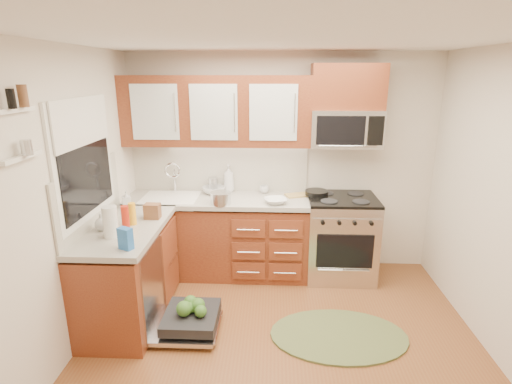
{
  "coord_description": "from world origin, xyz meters",
  "views": [
    {
      "loc": [
        -0.09,
        -2.82,
        2.28
      ],
      "look_at": [
        -0.26,
        0.85,
        1.17
      ],
      "focal_mm": 28.0,
      "sensor_mm": 36.0,
      "label": 1
    }
  ],
  "objects_px": {
    "dishwasher": "(187,321)",
    "stock_pot": "(221,198)",
    "microwave": "(345,128)",
    "range": "(340,237)",
    "sink": "(171,208)",
    "bowl_a": "(276,201)",
    "cutting_board": "(297,195)",
    "skillet": "(317,193)",
    "bowl_b": "(214,190)",
    "upper_cabinets": "(216,111)",
    "paper_towel_roll": "(110,222)",
    "rug": "(339,336)",
    "cup": "(264,189)"
  },
  "relations": [
    {
      "from": "dishwasher",
      "to": "stock_pot",
      "type": "distance_m",
      "value": 1.3
    },
    {
      "from": "microwave",
      "to": "range",
      "type": "bearing_deg",
      "value": -90.0
    },
    {
      "from": "sink",
      "to": "bowl_a",
      "type": "relative_size",
      "value": 2.63
    },
    {
      "from": "range",
      "to": "cutting_board",
      "type": "relative_size",
      "value": 3.77
    },
    {
      "from": "skillet",
      "to": "bowl_b",
      "type": "relative_size",
      "value": 0.99
    },
    {
      "from": "skillet",
      "to": "stock_pot",
      "type": "xyz_separation_m",
      "value": [
        -1.05,
        -0.3,
        0.02
      ]
    },
    {
      "from": "upper_cabinets",
      "to": "cutting_board",
      "type": "distance_m",
      "value": 1.31
    },
    {
      "from": "cutting_board",
      "to": "paper_towel_roll",
      "type": "distance_m",
      "value": 2.08
    },
    {
      "from": "range",
      "to": "rug",
      "type": "bearing_deg",
      "value": -98.11
    },
    {
      "from": "rug",
      "to": "cup",
      "type": "height_order",
      "value": "cup"
    },
    {
      "from": "skillet",
      "to": "cutting_board",
      "type": "relative_size",
      "value": 1.04
    },
    {
      "from": "microwave",
      "to": "paper_towel_roll",
      "type": "xyz_separation_m",
      "value": [
        -2.15,
        -1.27,
        -0.64
      ]
    },
    {
      "from": "microwave",
      "to": "rug",
      "type": "height_order",
      "value": "microwave"
    },
    {
      "from": "sink",
      "to": "bowl_a",
      "type": "bearing_deg",
      "value": -7.57
    },
    {
      "from": "stock_pot",
      "to": "cutting_board",
      "type": "distance_m",
      "value": 0.89
    },
    {
      "from": "bowl_a",
      "to": "range",
      "type": "bearing_deg",
      "value": 12.69
    },
    {
      "from": "sink",
      "to": "bowl_a",
      "type": "distance_m",
      "value": 1.21
    },
    {
      "from": "cup",
      "to": "upper_cabinets",
      "type": "bearing_deg",
      "value": -171.93
    },
    {
      "from": "rug",
      "to": "upper_cabinets",
      "type": "bearing_deg",
      "value": 133.62
    },
    {
      "from": "skillet",
      "to": "stock_pot",
      "type": "bearing_deg",
      "value": -163.89
    },
    {
      "from": "skillet",
      "to": "bowl_a",
      "type": "bearing_deg",
      "value": -150.68
    },
    {
      "from": "cutting_board",
      "to": "rug",
      "type": "bearing_deg",
      "value": -75.28
    },
    {
      "from": "bowl_a",
      "to": "cup",
      "type": "distance_m",
      "value": 0.41
    },
    {
      "from": "skillet",
      "to": "cup",
      "type": "relative_size",
      "value": 2.37
    },
    {
      "from": "bowl_a",
      "to": "cup",
      "type": "relative_size",
      "value": 2.14
    },
    {
      "from": "microwave",
      "to": "bowl_b",
      "type": "distance_m",
      "value": 1.63
    },
    {
      "from": "microwave",
      "to": "sink",
      "type": "distance_m",
      "value": 2.13
    },
    {
      "from": "sink",
      "to": "bowl_b",
      "type": "relative_size",
      "value": 2.35
    },
    {
      "from": "bowl_b",
      "to": "range",
      "type": "bearing_deg",
      "value": -6.64
    },
    {
      "from": "range",
      "to": "microwave",
      "type": "height_order",
      "value": "microwave"
    },
    {
      "from": "rug",
      "to": "skillet",
      "type": "relative_size",
      "value": 4.7
    },
    {
      "from": "sink",
      "to": "dishwasher",
      "type": "height_order",
      "value": "sink"
    },
    {
      "from": "range",
      "to": "skillet",
      "type": "distance_m",
      "value": 0.58
    },
    {
      "from": "skillet",
      "to": "paper_towel_roll",
      "type": "xyz_separation_m",
      "value": [
        -1.87,
        -1.24,
        0.09
      ]
    },
    {
      "from": "microwave",
      "to": "bowl_b",
      "type": "relative_size",
      "value": 2.88
    },
    {
      "from": "microwave",
      "to": "paper_towel_roll",
      "type": "bearing_deg",
      "value": -149.46
    },
    {
      "from": "skillet",
      "to": "stock_pot",
      "type": "height_order",
      "value": "stock_pot"
    },
    {
      "from": "rug",
      "to": "cup",
      "type": "xyz_separation_m",
      "value": [
        -0.71,
        1.38,
        0.96
      ]
    },
    {
      "from": "bowl_a",
      "to": "upper_cabinets",
      "type": "bearing_deg",
      "value": 154.67
    },
    {
      "from": "stock_pot",
      "to": "bowl_b",
      "type": "xyz_separation_m",
      "value": [
        -0.13,
        0.38,
        -0.02
      ]
    },
    {
      "from": "upper_cabinets",
      "to": "dishwasher",
      "type": "xyz_separation_m",
      "value": [
        -0.13,
        -1.27,
        -1.77
      ]
    },
    {
      "from": "skillet",
      "to": "paper_towel_roll",
      "type": "relative_size",
      "value": 0.95
    },
    {
      "from": "range",
      "to": "rug",
      "type": "height_order",
      "value": "range"
    },
    {
      "from": "microwave",
      "to": "skillet",
      "type": "height_order",
      "value": "microwave"
    },
    {
      "from": "dishwasher",
      "to": "paper_towel_roll",
      "type": "relative_size",
      "value": 2.55
    },
    {
      "from": "range",
      "to": "stock_pot",
      "type": "bearing_deg",
      "value": -171.03
    },
    {
      "from": "skillet",
      "to": "bowl_b",
      "type": "distance_m",
      "value": 1.18
    },
    {
      "from": "cutting_board",
      "to": "bowl_b",
      "type": "relative_size",
      "value": 0.95
    },
    {
      "from": "dishwasher",
      "to": "rug",
      "type": "bearing_deg",
      "value": -1.1
    },
    {
      "from": "dishwasher",
      "to": "bowl_b",
      "type": "distance_m",
      "value": 1.56
    }
  ]
}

